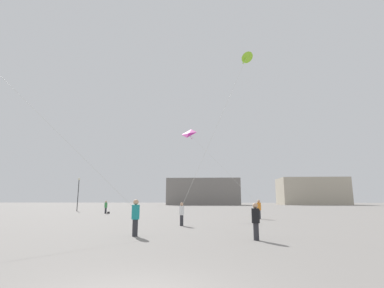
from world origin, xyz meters
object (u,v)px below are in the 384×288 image
Objects in this scene: person_in_green at (106,207)px; person_in_teal at (135,216)px; person_in_orange at (259,208)px; kite_magenta_delta at (190,134)px; building_left_hall at (203,192)px; lamppost_east at (78,189)px; kite_lime_diamond at (246,59)px; building_centre_hall at (311,191)px; person_in_black at (256,220)px; person_in_white at (182,213)px; handbag_beside_flyer at (108,213)px.

person_in_green is 24.62m from person_in_teal.
person_in_orange is at bearing 147.81° from person_in_green.
kite_magenta_delta reaches higher than building_left_hall.
lamppost_east is at bearing -109.92° from building_left_hall.
kite_lime_diamond reaches higher than person_in_orange.
kite_lime_diamond is at bearing -85.84° from building_left_hall.
building_centre_hall is (47.10, 63.16, 3.50)m from person_in_green.
person_in_orange is at bearing -33.13° from lamppost_east.
kite_lime_diamond is (0.88, 7.79, 11.86)m from person_in_black.
person_in_white is (11.49, -16.68, -0.02)m from person_in_green.
kite_lime_diamond is at bearing -44.41° from lamppost_east.
handbag_beside_flyer is (-17.71, 9.25, -0.85)m from person_in_orange.
building_centre_hall is 77.89m from lamppost_east.
person_in_teal is 0.22× the size of kite_magenta_delta.
kite_lime_diamond is at bearing -117.44° from person_in_orange.
person_in_green is 0.98× the size of person_in_black.
person_in_green is 10.59m from lamppost_east.
building_left_hall is 53.73m from lamppost_east.
building_left_hall is 1.11× the size of building_centre_hall.
person_in_teal reaches higher than person_in_black.
building_centre_hall is at bearing -132.04° from person_in_green.
person_in_green is 0.85m from handbag_beside_flyer.
building_left_hall is (-6.95, 66.99, 3.22)m from person_in_orange.
person_in_teal is at bearing -134.85° from kite_lime_diamond.
building_centre_hall reaches higher than person_in_white.
person_in_white is 74.60m from building_left_hall.
building_centre_hall is at bearing 68.81° from kite_lime_diamond.
handbag_beside_flyer is (-15.23, 23.74, -0.79)m from person_in_black.
person_in_orange is 30.26m from lamppost_east.
person_in_white is 4.99× the size of handbag_beside_flyer.
lamppost_east is (-54.31, -55.82, -0.96)m from building_centre_hall.
person_in_green is at bearing 155.72° from kite_magenta_delta.
kite_lime_diamond reaches higher than handbag_beside_flyer.
handbag_beside_flyer is at bearing 138.32° from person_in_orange.
building_centre_hall is at bearing 62.25° from kite_magenta_delta.
person_in_orange is 0.08× the size of building_centre_hall.
kite_magenta_delta reaches higher than lamppost_east.
person_in_white is 0.19× the size of kite_magenta_delta.
lamppost_east is at bearing -50.85° from person_in_green.
kite_magenta_delta is 22.92m from lamppost_east.
person_in_green is at bearing 136.09° from kite_lime_diamond.
building_left_hall is at bearing -30.25° from person_in_black.
building_left_hall is 72.41× the size of handbag_beside_flyer.
person_in_green is 1.02× the size of person_in_white.
person_in_teal is at bearing 107.98° from person_in_green.
person_in_teal is 6.19m from person_in_white.
person_in_black is at bearing -53.67° from lamppost_east.
kite_magenta_delta reaches higher than building_centre_hall.
handbag_beside_flyer is at bearing 154.60° from kite_magenta_delta.
person_in_green is 28.32m from person_in_black.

